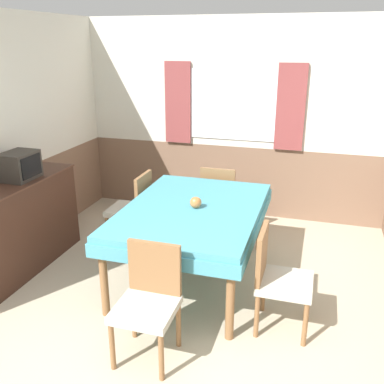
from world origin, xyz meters
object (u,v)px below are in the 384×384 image
at_px(dining_table, 193,216).
at_px(vase, 196,202).
at_px(chair_left_far, 134,206).
at_px(chair_head_near, 149,298).
at_px(chair_head_window, 220,197).
at_px(sideboard, 17,227).
at_px(chair_right_near, 277,276).
at_px(tv, 20,166).

distance_m(dining_table, vase, 0.16).
bearing_deg(chair_left_far, chair_head_near, -152.48).
distance_m(chair_head_window, sideboard, 2.33).
bearing_deg(chair_right_near, vase, -121.81).
height_order(chair_left_far, vase, vase).
distance_m(chair_head_window, chair_left_far, 1.07).
bearing_deg(vase, chair_right_near, -31.81).
relative_size(dining_table, chair_head_window, 2.09).
height_order(chair_head_near, chair_right_near, same).
xyz_separation_m(chair_head_window, sideboard, (-1.78, -1.49, 0.01)).
bearing_deg(tv, dining_table, 6.26).
distance_m(chair_head_near, vase, 1.18).
distance_m(chair_head_near, sideboard, 1.96).
xyz_separation_m(chair_right_near, sideboard, (-2.67, 0.20, 0.01)).
relative_size(chair_left_far, tv, 2.39).
xyz_separation_m(chair_head_window, chair_head_near, (0.00, -2.30, 0.00)).
bearing_deg(dining_table, tv, -173.74).
height_order(chair_head_window, chair_left_far, same).
bearing_deg(tv, chair_right_near, -7.54).
height_order(chair_right_near, vase, vase).
xyz_separation_m(chair_right_near, vase, (-0.85, 0.53, 0.36)).
xyz_separation_m(sideboard, vase, (1.82, 0.32, 0.35)).
xyz_separation_m(dining_table, vase, (0.03, -0.02, 0.16)).
xyz_separation_m(chair_head_window, tv, (-1.78, -1.34, 0.62)).
bearing_deg(vase, chair_head_window, 91.65).
bearing_deg(tv, chair_left_far, 39.71).
bearing_deg(chair_head_near, chair_left_far, -62.48).
bearing_deg(chair_head_near, sideboard, -24.28).
height_order(dining_table, chair_head_window, chair_head_window).
relative_size(chair_head_near, tv, 2.39).
relative_size(chair_left_far, sideboard, 0.55).
distance_m(chair_right_near, tv, 2.75).
bearing_deg(dining_table, vase, -30.61).
height_order(chair_right_near, sideboard, sideboard).
distance_m(chair_right_near, sideboard, 2.68).
distance_m(chair_head_window, tv, 2.31).
bearing_deg(chair_head_window, chair_left_far, -145.73).
relative_size(chair_left_far, chair_head_near, 1.00).
bearing_deg(chair_head_window, chair_head_near, -90.00).
relative_size(chair_head_window, tv, 2.39).
bearing_deg(sideboard, chair_head_near, -24.28).
distance_m(chair_left_far, sideboard, 1.27).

